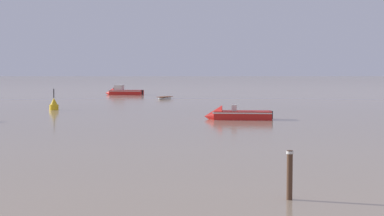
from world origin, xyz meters
The scene contains 5 objects.
rowboat_moored_0 centered at (-15.11, 62.08, 0.13)m, with size 2.41×3.21×0.49m.
motorboat_moored_1 centered at (-22.72, 76.76, 0.36)m, with size 6.52×3.30×2.37m.
motorboat_moored_2 centered at (-8.60, 27.56, 0.26)m, with size 5.61×2.47×1.87m.
channel_buoy centered at (-25.56, 39.31, 0.46)m, with size 0.90×0.90×2.30m.
mooring_post_near centered at (-9.43, -2.30, 0.72)m, with size 0.22×0.22×1.68m.
Camera 1 is at (-12.70, -20.07, 3.93)m, focal length 55.35 mm.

